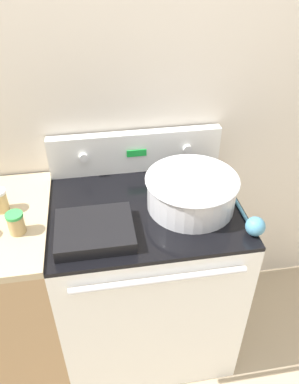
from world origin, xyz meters
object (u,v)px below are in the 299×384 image
mixing_bowl (191,190)px  ladle (253,224)px  casserole_dish (95,230)px  spice_jar_green_cap (16,223)px

mixing_bowl → ladle: size_ratio=1.13×
casserole_dish → ladle: size_ratio=0.87×
ladle → spice_jar_green_cap: 0.89m
mixing_bowl → casserole_dish: (-0.40, -0.12, -0.05)m
spice_jar_green_cap → ladle: bearing=-8.0°
casserole_dish → ladle: ladle is taller
mixing_bowl → casserole_dish: size_ratio=1.31×
casserole_dish → spice_jar_green_cap: (-0.29, 0.05, 0.03)m
mixing_bowl → spice_jar_green_cap: (-0.69, -0.07, -0.02)m
ladle → mixing_bowl: bearing=135.6°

